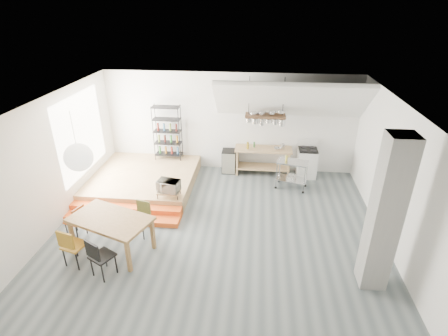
# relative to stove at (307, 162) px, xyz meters

# --- Properties ---
(floor) EXTENTS (8.00, 8.00, 0.00)m
(floor) POSITION_rel_stove_xyz_m (-2.50, -3.16, -0.48)
(floor) COLOR #4E585B
(floor) RESTS_ON ground
(wall_back) EXTENTS (8.00, 0.04, 3.20)m
(wall_back) POSITION_rel_stove_xyz_m (-2.50, 0.34, 1.12)
(wall_back) COLOR silver
(wall_back) RESTS_ON ground
(wall_left) EXTENTS (0.04, 7.00, 3.20)m
(wall_left) POSITION_rel_stove_xyz_m (-6.50, -3.16, 1.12)
(wall_left) COLOR silver
(wall_left) RESTS_ON ground
(wall_right) EXTENTS (0.04, 7.00, 3.20)m
(wall_right) POSITION_rel_stove_xyz_m (1.50, -3.16, 1.12)
(wall_right) COLOR silver
(wall_right) RESTS_ON ground
(ceiling) EXTENTS (8.00, 7.00, 0.02)m
(ceiling) POSITION_rel_stove_xyz_m (-2.50, -3.16, 2.72)
(ceiling) COLOR white
(ceiling) RESTS_ON wall_back
(slope_ceiling) EXTENTS (4.40, 1.44, 1.32)m
(slope_ceiling) POSITION_rel_stove_xyz_m (-0.70, -0.26, 2.07)
(slope_ceiling) COLOR white
(slope_ceiling) RESTS_ON wall_back
(window_pane) EXTENTS (0.02, 2.50, 2.20)m
(window_pane) POSITION_rel_stove_xyz_m (-6.48, -1.66, 1.32)
(window_pane) COLOR white
(window_pane) RESTS_ON wall_left
(platform) EXTENTS (3.00, 3.00, 0.40)m
(platform) POSITION_rel_stove_xyz_m (-5.00, -1.16, -0.28)
(platform) COLOR #A68353
(platform) RESTS_ON ground
(step_lower) EXTENTS (3.00, 0.35, 0.13)m
(step_lower) POSITION_rel_stove_xyz_m (-5.00, -3.11, -0.41)
(step_lower) COLOR #EF591C
(step_lower) RESTS_ON ground
(step_upper) EXTENTS (3.00, 0.35, 0.27)m
(step_upper) POSITION_rel_stove_xyz_m (-5.00, -2.76, -0.35)
(step_upper) COLOR #EF591C
(step_upper) RESTS_ON ground
(concrete_column) EXTENTS (0.50, 0.50, 3.20)m
(concrete_column) POSITION_rel_stove_xyz_m (0.80, -4.66, 1.12)
(concrete_column) COLOR gray
(concrete_column) RESTS_ON ground
(kitchen_counter) EXTENTS (1.80, 0.60, 0.91)m
(kitchen_counter) POSITION_rel_stove_xyz_m (-1.40, -0.01, 0.15)
(kitchen_counter) COLOR #A68353
(kitchen_counter) RESTS_ON ground
(stove) EXTENTS (0.60, 0.60, 1.18)m
(stove) POSITION_rel_stove_xyz_m (0.00, 0.00, 0.00)
(stove) COLOR white
(stove) RESTS_ON ground
(pot_rack) EXTENTS (1.20, 0.50, 1.43)m
(pot_rack) POSITION_rel_stove_xyz_m (-1.37, -0.23, 1.50)
(pot_rack) COLOR #3A2717
(pot_rack) RESTS_ON ceiling
(wire_shelving) EXTENTS (0.88, 0.38, 1.80)m
(wire_shelving) POSITION_rel_stove_xyz_m (-4.50, 0.04, 0.85)
(wire_shelving) COLOR black
(wire_shelving) RESTS_ON platform
(microwave_shelf) EXTENTS (0.60, 0.40, 0.16)m
(microwave_shelf) POSITION_rel_stove_xyz_m (-3.90, -2.41, 0.07)
(microwave_shelf) COLOR #A68353
(microwave_shelf) RESTS_ON platform
(paper_lantern) EXTENTS (0.60, 0.60, 0.60)m
(paper_lantern) POSITION_rel_stove_xyz_m (-5.33, -3.99, 1.72)
(paper_lantern) COLOR white
(paper_lantern) RESTS_ON ceiling
(dining_table) EXTENTS (2.01, 1.55, 0.84)m
(dining_table) POSITION_rel_stove_xyz_m (-4.77, -4.20, 0.27)
(dining_table) COLOR brown
(dining_table) RESTS_ON ground
(chair_mustard) EXTENTS (0.52, 0.52, 0.93)m
(chair_mustard) POSITION_rel_stove_xyz_m (-5.40, -4.81, 0.08)
(chair_mustard) COLOR #9F6F1B
(chair_mustard) RESTS_ON ground
(chair_black) EXTENTS (0.57, 0.57, 0.93)m
(chair_black) POSITION_rel_stove_xyz_m (-4.69, -5.07, 0.07)
(chair_black) COLOR black
(chair_black) RESTS_ON ground
(chair_olive) EXTENTS (0.48, 0.48, 0.86)m
(chair_olive) POSITION_rel_stove_xyz_m (-4.29, -3.53, 0.03)
(chair_olive) COLOR olive
(chair_olive) RESTS_ON ground
(chair_red) EXTENTS (0.47, 0.47, 0.84)m
(chair_red) POSITION_rel_stove_xyz_m (-5.79, -3.81, 0.02)
(chair_red) COLOR #AB4A18
(chair_red) RESTS_ON ground
(rolling_cart) EXTENTS (0.98, 0.70, 0.88)m
(rolling_cart) POSITION_rel_stove_xyz_m (-0.54, -0.87, 0.09)
(rolling_cart) COLOR silver
(rolling_cart) RESTS_ON ground
(mini_fridge) EXTENTS (0.45, 0.45, 0.76)m
(mini_fridge) POSITION_rel_stove_xyz_m (-2.50, 0.04, -0.10)
(mini_fridge) COLOR black
(mini_fridge) RESTS_ON ground
(microwave) EXTENTS (0.63, 0.48, 0.32)m
(microwave) POSITION_rel_stove_xyz_m (-3.90, -2.41, 0.24)
(microwave) COLOR beige
(microwave) RESTS_ON microwave_shelf
(bowl) EXTENTS (0.25, 0.25, 0.05)m
(bowl) POSITION_rel_stove_xyz_m (-0.96, -0.06, 0.46)
(bowl) COLOR silver
(bowl) RESTS_ON kitchen_counter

